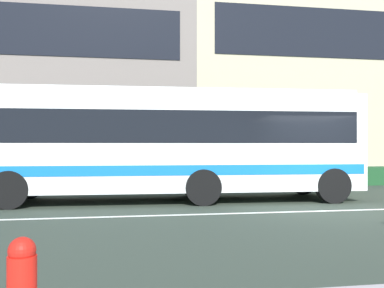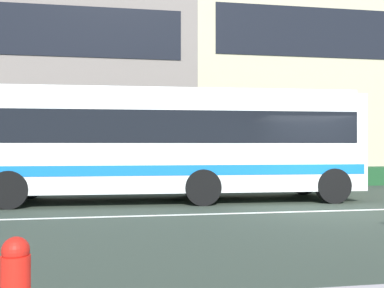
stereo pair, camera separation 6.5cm
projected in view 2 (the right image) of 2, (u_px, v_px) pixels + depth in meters
name	position (u px, v px, depth m)	size (l,w,h in m)	color
ground_plane	(338.00, 211.00, 11.07)	(160.00, 160.00, 0.00)	#313A2F
lane_centre_line	(338.00, 211.00, 11.07)	(60.00, 0.16, 0.01)	silver
hedge_row_far	(331.00, 176.00, 18.30)	(19.83, 1.10, 0.73)	#1D4A26
apartment_block_left	(1.00, 69.00, 26.26)	(21.90, 11.71, 12.43)	gray
apartment_block_right	(349.00, 73.00, 30.02)	(23.14, 11.71, 13.28)	#BEB490
transit_bus	(175.00, 141.00, 13.10)	(10.97, 2.95, 3.26)	white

